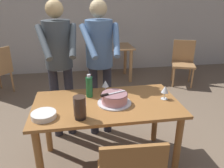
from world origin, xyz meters
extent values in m
plane|color=#7A6651|center=(0.00, 0.00, 0.00)|extent=(14.00, 14.00, 0.00)
cube|color=beige|center=(0.00, 3.36, 1.35)|extent=(10.00, 0.12, 2.70)
cube|color=#9E6633|center=(0.00, 0.00, 0.73)|extent=(1.47, 0.79, 0.03)
cylinder|color=#9E6633|center=(-0.66, -0.32, 0.36)|extent=(0.07, 0.07, 0.72)
cylinder|color=#9E6633|center=(0.66, -0.32, 0.36)|extent=(0.07, 0.07, 0.72)
cylinder|color=#9E6633|center=(-0.66, 0.32, 0.36)|extent=(0.07, 0.07, 0.72)
cylinder|color=#9E6633|center=(0.66, 0.32, 0.36)|extent=(0.07, 0.07, 0.72)
cylinder|color=silver|center=(0.08, -0.02, 0.76)|extent=(0.34, 0.34, 0.01)
cylinder|color=#D18C93|center=(0.08, -0.02, 0.81)|extent=(0.26, 0.26, 0.09)
cylinder|color=#926267|center=(0.08, -0.02, 0.86)|extent=(0.25, 0.25, 0.01)
cube|color=silver|center=(0.09, -0.02, 0.87)|extent=(0.20, 0.08, 0.00)
cube|color=black|center=(-0.03, -0.06, 0.87)|extent=(0.08, 0.05, 0.02)
cylinder|color=white|center=(-0.59, -0.20, 0.76)|extent=(0.22, 0.22, 0.01)
cylinder|color=white|center=(-0.59, -0.20, 0.77)|extent=(0.22, 0.22, 0.01)
cylinder|color=white|center=(-0.59, -0.20, 0.78)|extent=(0.22, 0.22, 0.01)
cylinder|color=white|center=(-0.59, -0.20, 0.79)|extent=(0.22, 0.22, 0.01)
cylinder|color=white|center=(-0.59, -0.20, 0.80)|extent=(0.22, 0.22, 0.01)
cylinder|color=silver|center=(0.61, -0.01, 0.75)|extent=(0.07, 0.07, 0.00)
cylinder|color=silver|center=(0.61, -0.01, 0.79)|extent=(0.01, 0.01, 0.07)
cone|color=silver|center=(0.61, -0.01, 0.86)|extent=(0.08, 0.08, 0.07)
cylinder|color=silver|center=(0.02, 0.25, 0.75)|extent=(0.07, 0.07, 0.00)
cylinder|color=silver|center=(0.02, 0.25, 0.79)|extent=(0.01, 0.01, 0.07)
cone|color=silver|center=(0.02, 0.25, 0.86)|extent=(0.08, 0.08, 0.07)
cylinder|color=#1E6B38|center=(-0.16, 0.18, 0.86)|extent=(0.07, 0.07, 0.22)
cylinder|color=silver|center=(-0.16, 0.18, 0.98)|extent=(0.04, 0.04, 0.03)
cylinder|color=black|center=(-0.27, -0.26, 0.77)|extent=(0.10, 0.10, 0.03)
cylinder|color=#3F2D23|center=(-0.27, -0.26, 0.87)|extent=(0.11, 0.11, 0.18)
cylinder|color=#2D2D38|center=(0.09, 0.62, 0.47)|extent=(0.11, 0.11, 0.95)
cylinder|color=#2D2D38|center=(-0.09, 0.61, 0.47)|extent=(0.11, 0.11, 0.95)
cylinder|color=#4C6B93|center=(0.00, 0.61, 1.23)|extent=(0.32, 0.32, 0.55)
sphere|color=tan|center=(0.00, 0.61, 1.62)|extent=(0.20, 0.20, 0.20)
cylinder|color=#4C6B93|center=(0.18, 0.45, 1.30)|extent=(0.12, 0.42, 0.34)
cylinder|color=#4C6B93|center=(-0.14, 0.42, 1.30)|extent=(0.19, 0.42, 0.34)
cylinder|color=#2D2D38|center=(-0.39, 0.66, 0.47)|extent=(0.11, 0.11, 0.95)
cylinder|color=#2D2D38|center=(-0.57, 0.63, 0.47)|extent=(0.11, 0.11, 0.95)
cylinder|color=#3F474C|center=(-0.48, 0.64, 1.23)|extent=(0.32, 0.32, 0.55)
sphere|color=tan|center=(-0.48, 0.64, 1.62)|extent=(0.20, 0.20, 0.20)
cylinder|color=#3F474C|center=(-0.30, 0.49, 1.30)|extent=(0.10, 0.42, 0.34)
cylinder|color=#3F474C|center=(-0.61, 0.44, 1.30)|extent=(0.21, 0.41, 0.34)
cube|color=tan|center=(0.42, 2.66, 0.72)|extent=(1.00, 0.70, 0.03)
cylinder|color=tan|center=(0.00, 2.39, 0.35)|extent=(0.07, 0.07, 0.71)
cylinder|color=tan|center=(0.85, 2.39, 0.35)|extent=(0.07, 0.07, 0.71)
cylinder|color=tan|center=(0.00, 2.94, 0.35)|extent=(0.07, 0.07, 0.71)
cylinder|color=tan|center=(0.85, 2.94, 0.35)|extent=(0.07, 0.07, 0.71)
cylinder|color=tan|center=(-1.83, 2.46, 0.21)|extent=(0.04, 0.04, 0.41)
cylinder|color=tan|center=(-1.53, 2.24, 0.21)|extent=(0.04, 0.04, 0.41)
cube|color=tan|center=(-1.62, 2.08, 0.68)|extent=(0.28, 0.37, 0.45)
cube|color=tan|center=(1.88, 2.07, 0.43)|extent=(0.57, 0.57, 0.04)
cylinder|color=tan|center=(1.99, 1.84, 0.21)|extent=(0.04, 0.04, 0.41)
cylinder|color=tan|center=(1.65, 1.97, 0.21)|extent=(0.04, 0.04, 0.41)
cylinder|color=tan|center=(2.11, 2.18, 0.21)|extent=(0.04, 0.04, 0.41)
cylinder|color=tan|center=(1.77, 2.31, 0.21)|extent=(0.04, 0.04, 0.41)
cube|color=tan|center=(1.95, 2.27, 0.68)|extent=(0.42, 0.18, 0.45)
camera|label=1|loc=(-0.27, -1.97, 1.76)|focal=35.24mm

